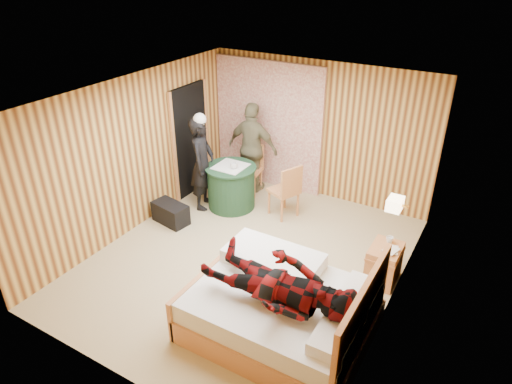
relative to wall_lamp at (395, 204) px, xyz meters
The scene contains 23 objects.
floor 2.36m from the wall_lamp, 166.83° to the right, with size 4.20×5.00×0.01m, color tan.
ceiling 2.31m from the wall_lamp, 166.83° to the right, with size 4.20×5.00×0.01m, color white.
wall_back 2.81m from the wall_lamp, 133.17° to the left, with size 4.20×0.02×2.50m, color #E8BA59.
wall_left 4.05m from the wall_lamp, behind, with size 0.02×5.00×2.50m, color #E8BA59.
wall_right 0.49m from the wall_lamp, 68.55° to the right, with size 0.02×5.00×2.50m, color #E8BA59.
curtain 3.53m from the wall_lamp, 145.89° to the left, with size 2.20×0.08×2.40m, color white.
doorway 4.10m from the wall_lamp, 166.59° to the left, with size 0.06×0.90×2.05m, color black.
wall_lamp is the anchor object (origin of this frame).
bed 1.91m from the wall_lamp, 119.13° to the right, with size 2.09×1.65×1.13m.
nightstand 1.02m from the wall_lamp, 110.50° to the left, with size 0.42×0.57×0.55m.
round_table 3.24m from the wall_lamp, 165.10° to the left, with size 0.90×0.90×0.80m.
chair_far 3.46m from the wall_lamp, 153.46° to the left, with size 0.48×0.48×0.93m.
chair_near 2.33m from the wall_lamp, 154.00° to the left, with size 0.58×0.58×0.97m.
duffel_bag 3.78m from the wall_lamp, behind, with size 0.63×0.33×0.35m, color black.
sneaker_left 2.48m from the wall_lamp, behind, with size 0.27×0.11×0.12m, color silver.
sneaker_right 2.44m from the wall_lamp, behind, with size 0.29×0.12×0.13m, color silver.
woman_standing 3.52m from the wall_lamp, behind, with size 0.61×0.40×1.67m, color black.
man_at_table 3.42m from the wall_lamp, 152.70° to the left, with size 1.01×0.42×1.72m, color #726C4C.
man_on_bed 1.86m from the wall_lamp, 114.86° to the right, with size 1.77×0.67×0.86m, color #62090A.
book_lower 0.75m from the wall_lamp, 123.38° to the left, with size 0.17×0.22×0.02m, color silver.
book_upper 0.73m from the wall_lamp, 123.38° to the left, with size 0.16×0.22×0.02m, color silver.
cup_nightstand 0.75m from the wall_lamp, 99.98° to the left, with size 0.10×0.10×0.09m, color silver.
cup_table 3.04m from the wall_lamp, 165.53° to the left, with size 0.12×0.12×0.10m, color silver.
Camera 1 is at (2.93, -4.74, 4.13)m, focal length 32.00 mm.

